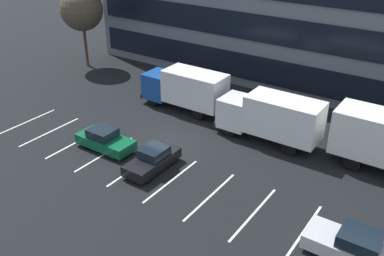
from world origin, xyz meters
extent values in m
plane|color=black|center=(0.00, 0.00, 0.00)|extent=(120.00, 120.00, 0.00)
cube|color=black|center=(0.00, 12.66, 1.98)|extent=(34.74, 0.16, 2.30)
cube|color=black|center=(0.00, 12.66, 5.58)|extent=(34.74, 0.16, 2.30)
cube|color=silver|center=(-11.20, -3.22, 0.00)|extent=(0.14, 5.40, 0.01)
cube|color=silver|center=(-8.40, -3.22, 0.00)|extent=(0.14, 5.40, 0.01)
cube|color=silver|center=(-5.60, -3.22, 0.00)|extent=(0.14, 5.40, 0.01)
cube|color=silver|center=(-2.80, -3.22, 0.00)|extent=(0.14, 5.40, 0.01)
cube|color=silver|center=(0.00, -3.22, 0.00)|extent=(0.14, 5.40, 0.01)
cube|color=silver|center=(2.80, -3.22, 0.00)|extent=(0.14, 5.40, 0.01)
cube|color=silver|center=(5.60, -3.22, 0.00)|extent=(0.14, 5.40, 0.01)
cube|color=silver|center=(8.40, -3.22, 0.00)|extent=(0.14, 5.40, 0.01)
cube|color=silver|center=(11.20, -3.22, 0.00)|extent=(0.14, 5.40, 0.01)
cube|color=white|center=(12.56, 5.29, 2.28)|extent=(5.52, 2.65, 2.87)
cylinder|color=black|center=(11.45, 6.38, 0.53)|extent=(1.06, 0.32, 1.06)
cylinder|color=black|center=(11.45, 4.19, 0.53)|extent=(1.06, 0.32, 1.06)
cube|color=white|center=(2.81, 4.69, 1.57)|extent=(2.16, 2.35, 2.16)
cube|color=black|center=(1.75, 4.69, 2.00)|extent=(0.06, 1.98, 0.95)
cube|color=white|center=(6.44, 4.69, 2.11)|extent=(5.10, 2.45, 2.65)
cube|color=black|center=(1.68, 4.69, 0.64)|extent=(0.20, 2.35, 0.39)
cylinder|color=black|center=(2.81, 3.68, 0.49)|extent=(0.98, 0.29, 0.98)
cylinder|color=black|center=(2.81, 5.70, 0.49)|extent=(0.98, 0.29, 0.98)
cylinder|color=black|center=(7.46, 3.68, 0.49)|extent=(0.98, 0.29, 0.98)
cylinder|color=black|center=(7.46, 5.70, 0.49)|extent=(0.98, 0.29, 0.98)
cube|color=#194799|center=(-5.06, 5.68, 1.54)|extent=(2.11, 2.31, 2.11)
cube|color=black|center=(-6.10, 5.68, 1.96)|extent=(0.06, 1.94, 0.93)
cube|color=white|center=(-1.51, 5.68, 2.06)|extent=(4.99, 2.40, 2.59)
cube|color=black|center=(-6.17, 5.68, 0.62)|extent=(0.19, 2.31, 0.38)
cylinder|color=black|center=(-5.06, 4.69, 0.48)|extent=(0.96, 0.29, 0.96)
cylinder|color=black|center=(-5.06, 6.66, 0.48)|extent=(0.96, 0.29, 0.96)
cylinder|color=black|center=(-0.51, 4.69, 0.48)|extent=(0.96, 0.29, 0.96)
cylinder|color=black|center=(-0.51, 6.66, 0.48)|extent=(0.96, 0.29, 0.96)
cube|color=black|center=(1.02, -2.83, 0.55)|extent=(1.68, 4.01, 0.65)
cube|color=black|center=(1.02, -2.63, 1.16)|extent=(1.48, 1.68, 0.56)
cylinder|color=black|center=(1.75, -4.12, 0.28)|extent=(0.20, 0.56, 0.56)
cylinder|color=black|center=(0.30, -4.12, 0.28)|extent=(0.20, 0.56, 0.56)
cylinder|color=black|center=(1.75, -1.55, 0.28)|extent=(0.20, 0.56, 0.56)
cylinder|color=black|center=(0.30, -1.55, 0.28)|extent=(0.20, 0.56, 0.56)
cube|color=#0C5933|center=(-3.17, -2.70, 0.57)|extent=(4.17, 1.75, 0.68)
cube|color=black|center=(-3.38, -2.70, 1.20)|extent=(1.75, 1.54, 0.58)
cylinder|color=black|center=(-1.84, -1.94, 0.29)|extent=(0.58, 0.21, 0.58)
cylinder|color=black|center=(-1.84, -3.45, 0.29)|extent=(0.58, 0.21, 0.58)
cylinder|color=black|center=(-4.51, -1.94, 0.29)|extent=(0.58, 0.21, 0.58)
cylinder|color=black|center=(-4.51, -3.45, 0.29)|extent=(0.58, 0.21, 0.58)
cube|color=silver|center=(13.77, -3.60, 0.62)|extent=(4.51, 1.89, 0.73)
cube|color=black|center=(13.99, -3.60, 1.30)|extent=(1.89, 1.66, 0.63)
cylinder|color=black|center=(12.33, -4.41, 0.31)|extent=(0.63, 0.23, 0.63)
cylinder|color=black|center=(12.33, -2.78, 0.31)|extent=(0.63, 0.23, 0.63)
cylinder|color=#473323|center=(-17.00, 8.73, 2.05)|extent=(0.28, 0.28, 4.11)
sphere|color=#4C4233|center=(-17.00, 8.73, 5.75)|extent=(4.18, 4.18, 4.18)
camera|label=1|loc=(16.30, -20.63, 15.06)|focal=40.69mm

